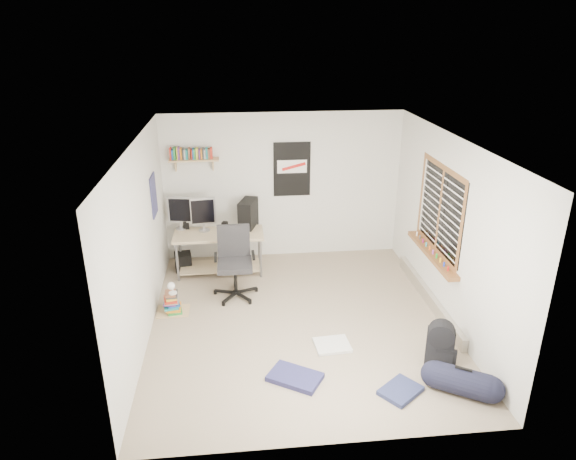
{
  "coord_description": "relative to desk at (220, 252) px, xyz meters",
  "views": [
    {
      "loc": [
        -0.79,
        -6.04,
        3.8
      ],
      "look_at": [
        -0.1,
        0.47,
        1.17
      ],
      "focal_mm": 32.0,
      "sensor_mm": 36.0,
      "label": 1
    }
  ],
  "objects": [
    {
      "name": "baseboard_heater",
      "position": [
        3.06,
        -1.34,
        -0.28
      ],
      "size": [
        0.08,
        2.5,
        0.18
      ],
      "primitive_type": "cube",
      "color": "#B7B2A8",
      "rests_on": "floor"
    },
    {
      "name": "jeans_a",
      "position": [
        0.9,
        -2.88,
        -0.33
      ],
      "size": [
        0.7,
        0.63,
        0.06
      ],
      "primitive_type": "cube",
      "rotation": [
        0.0,
        0.0,
        -0.56
      ],
      "color": "#232350",
      "rests_on": "floor"
    },
    {
      "name": "book_stack",
      "position": [
        -0.65,
        -1.2,
        -0.21
      ],
      "size": [
        0.55,
        0.49,
        0.31
      ],
      "primitive_type": "cube",
      "rotation": [
        0.0,
        0.0,
        -0.31
      ],
      "color": "olive",
      "rests_on": "floor"
    },
    {
      "name": "monitor_left",
      "position": [
        -0.61,
        0.25,
        0.5
      ],
      "size": [
        0.4,
        0.17,
        0.43
      ],
      "primitive_type": "cube",
      "rotation": [
        0.0,
        0.0,
        -0.19
      ],
      "color": "#98999D",
      "rests_on": "desk"
    },
    {
      "name": "keyboard",
      "position": [
        0.07,
        0.25,
        0.3
      ],
      "size": [
        0.41,
        0.25,
        0.02
      ],
      "primitive_type": "cube",
      "rotation": [
        0.0,
        0.0,
        0.31
      ],
      "color": "black",
      "rests_on": "desk"
    },
    {
      "name": "window",
      "position": [
        3.05,
        -1.34,
        1.08
      ],
      "size": [
        0.1,
        1.5,
        1.26
      ],
      "primitive_type": "cube",
      "color": "brown",
      "rests_on": "right_wall"
    },
    {
      "name": "subwoofer",
      "position": [
        -0.61,
        0.16,
        -0.22
      ],
      "size": [
        0.31,
        0.31,
        0.3
      ],
      "primitive_type": "cube",
      "rotation": [
        0.0,
        0.0,
        0.15
      ],
      "color": "black",
      "rests_on": "floor"
    },
    {
      "name": "backpack",
      "position": [
        2.67,
        -2.71,
        -0.16
      ],
      "size": [
        0.4,
        0.37,
        0.43
      ],
      "primitive_type": "cube",
      "rotation": [
        0.0,
        0.0,
        -0.4
      ],
      "color": "black",
      "rests_on": "floor"
    },
    {
      "name": "speaker_left",
      "position": [
        -0.53,
        0.25,
        0.38
      ],
      "size": [
        0.1,
        0.1,
        0.18
      ],
      "primitive_type": "cube",
      "rotation": [
        0.0,
        0.0,
        0.17
      ],
      "color": "black",
      "rests_on": "desk"
    },
    {
      "name": "wall_shelf",
      "position": [
        -0.35,
        0.5,
        1.42
      ],
      "size": [
        0.8,
        0.22,
        0.24
      ],
      "primitive_type": "cube",
      "color": "tan",
      "rests_on": "back_wall"
    },
    {
      "name": "monitor_right",
      "position": [
        -0.23,
        0.13,
        0.51
      ],
      "size": [
        0.41,
        0.15,
        0.44
      ],
      "primitive_type": "cube",
      "rotation": [
        0.0,
        0.0,
        0.13
      ],
      "color": "#A7A8AC",
      "rests_on": "desk"
    },
    {
      "name": "duffel_bag",
      "position": [
        2.7,
        -3.3,
        -0.22
      ],
      "size": [
        0.42,
        0.42,
        0.6
      ],
      "primitive_type": "cylinder",
      "rotation": [
        0.0,
        0.0,
        -0.56
      ],
      "color": "black",
      "rests_on": "floor"
    },
    {
      "name": "floor",
      "position": [
        1.1,
        -1.64,
        -0.37
      ],
      "size": [
        4.0,
        4.5,
        0.01
      ],
      "primitive_type": "cube",
      "color": "gray",
      "rests_on": "ground"
    },
    {
      "name": "poster_left_wall",
      "position": [
        -0.88,
        -0.44,
        1.14
      ],
      "size": [
        0.02,
        0.42,
        0.6
      ],
      "primitive_type": "cube",
      "color": "navy",
      "rests_on": "left_wall"
    },
    {
      "name": "back_wall",
      "position": [
        1.1,
        0.62,
        0.89
      ],
      "size": [
        4.0,
        0.01,
        2.5
      ],
      "primitive_type": "cube",
      "color": "silver",
      "rests_on": "ground"
    },
    {
      "name": "left_wall",
      "position": [
        -0.9,
        -1.64,
        0.89
      ],
      "size": [
        0.01,
        4.5,
        2.5
      ],
      "primitive_type": "cube",
      "color": "silver",
      "rests_on": "ground"
    },
    {
      "name": "ceiling",
      "position": [
        1.1,
        -1.64,
        2.14
      ],
      "size": [
        4.0,
        4.5,
        0.01
      ],
      "primitive_type": "cube",
      "color": "white",
      "rests_on": "ground"
    },
    {
      "name": "poster_back_wall",
      "position": [
        1.25,
        0.59,
        1.19
      ],
      "size": [
        0.62,
        0.03,
        0.92
      ],
      "primitive_type": "cube",
      "color": "black",
      "rests_on": "back_wall"
    },
    {
      "name": "desk",
      "position": [
        0.0,
        0.0,
        0.0
      ],
      "size": [
        1.56,
        1.08,
        0.65
      ],
      "primitive_type": "cube",
      "rotation": [
        0.0,
        0.0,
        -0.35
      ],
      "color": "#C9B18B",
      "rests_on": "floor"
    },
    {
      "name": "office_chair",
      "position": [
        0.25,
        -0.84,
        0.12
      ],
      "size": [
        0.72,
        0.72,
        1.07
      ],
      "primitive_type": "cube",
      "rotation": [
        0.0,
        0.0,
        0.03
      ],
      "color": "#242326",
      "rests_on": "floor"
    },
    {
      "name": "jeans_b",
      "position": [
        2.04,
        -3.23,
        -0.34
      ],
      "size": [
        0.56,
        0.54,
        0.06
      ],
      "primitive_type": "cube",
      "rotation": [
        0.0,
        0.0,
        0.66
      ],
      "color": "#22284D",
      "rests_on": "floor"
    },
    {
      "name": "right_wall",
      "position": [
        3.11,
        -1.64,
        0.89
      ],
      "size": [
        0.01,
        4.5,
        2.5
      ],
      "primitive_type": "cube",
      "color": "silver",
      "rests_on": "ground"
    },
    {
      "name": "tshirt",
      "position": [
        1.45,
        -2.28,
        -0.34
      ],
      "size": [
        0.47,
        0.4,
        0.04
      ],
      "primitive_type": "cube",
      "rotation": [
        0.0,
        0.0,
        0.08
      ],
      "color": "silver",
      "rests_on": "floor"
    },
    {
      "name": "pc_tower",
      "position": [
        0.49,
        0.25,
        0.53
      ],
      "size": [
        0.36,
        0.52,
        0.49
      ],
      "primitive_type": "cube",
      "rotation": [
        0.0,
        0.0,
        -0.31
      ],
      "color": "black",
      "rests_on": "desk"
    },
    {
      "name": "desk_lamp",
      "position": [
        -0.63,
        -1.22,
        0.02
      ],
      "size": [
        0.17,
        0.22,
        0.19
      ],
      "primitive_type": "cube",
      "rotation": [
        0.0,
        0.0,
        0.34
      ],
      "color": "silver",
      "rests_on": "book_stack"
    },
    {
      "name": "speaker_right",
      "position": [
        0.1,
        0.14,
        0.37
      ],
      "size": [
        0.11,
        0.11,
        0.17
      ],
      "primitive_type": "cube",
      "rotation": [
        0.0,
        0.0,
        -0.35
      ],
      "color": "black",
      "rests_on": "desk"
    }
  ]
}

